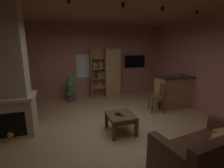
{
  "coord_description": "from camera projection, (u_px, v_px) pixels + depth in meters",
  "views": [
    {
      "loc": [
        -1.24,
        -3.47,
        1.96
      ],
      "look_at": [
        0.0,
        0.4,
        1.05
      ],
      "focal_mm": 25.9,
      "sensor_mm": 36.0,
      "label": 1
    }
  ],
  "objects": [
    {
      "name": "wall_back",
      "position": [
        92.0,
        61.0,
        6.56
      ],
      "size": [
        5.94,
        0.06,
        2.9
      ],
      "primitive_type": "cube",
      "color": "#AD7060",
      "rests_on": "ground"
    },
    {
      "name": "track_light_spot_2",
      "position": [
        123.0,
        5.0,
        3.34
      ],
      "size": [
        0.07,
        0.07,
        0.09
      ],
      "primitive_type": "cylinder",
      "color": "black"
    },
    {
      "name": "dining_chair",
      "position": [
        159.0,
        95.0,
        4.99
      ],
      "size": [
        0.5,
        0.5,
        0.92
      ],
      "color": "brown",
      "rests_on": "ground"
    },
    {
      "name": "table_book_1",
      "position": [
        118.0,
        113.0,
        3.74
      ],
      "size": [
        0.13,
        0.12,
        0.03
      ],
      "primitive_type": "cube",
      "rotation": [
        0.0,
        0.0,
        0.17
      ],
      "color": "black",
      "rests_on": "coffee_table"
    },
    {
      "name": "coffee_table",
      "position": [
        121.0,
        118.0,
        3.78
      ],
      "size": [
        0.61,
        0.67,
        0.44
      ],
      "color": "brown",
      "rests_on": "ground"
    },
    {
      "name": "leather_couch",
      "position": [
        208.0,
        157.0,
        2.51
      ],
      "size": [
        1.67,
        1.05,
        0.84
      ],
      "color": "#4C2D1E",
      "rests_on": "ground"
    },
    {
      "name": "window_pane_back",
      "position": [
        85.0,
        66.0,
        6.48
      ],
      "size": [
        0.63,
        0.01,
        0.92
      ],
      "primitive_type": "cube",
      "color": "white"
    },
    {
      "name": "wall_right",
      "position": [
        215.0,
        66.0,
        4.58
      ],
      "size": [
        0.06,
        6.09,
        2.9
      ],
      "primitive_type": "cube",
      "color": "#AD7060",
      "rests_on": "ground"
    },
    {
      "name": "tissue_box",
      "position": [
        177.0,
        74.0,
        5.42
      ],
      "size": [
        0.15,
        0.15,
        0.11
      ],
      "primitive_type": "cube",
      "rotation": [
        0.0,
        0.0,
        -0.26
      ],
      "color": "#995972",
      "rests_on": "kitchen_bar_counter"
    },
    {
      "name": "track_light_spot_3",
      "position": [
        162.0,
        9.0,
        3.67
      ],
      "size": [
        0.07,
        0.07,
        0.09
      ],
      "primitive_type": "cylinder",
      "color": "black"
    },
    {
      "name": "kitchen_bar_counter",
      "position": [
        176.0,
        91.0,
        5.49
      ],
      "size": [
        1.43,
        0.65,
        1.05
      ],
      "color": "#A87F51",
      "rests_on": "ground"
    },
    {
      "name": "track_light_spot_1",
      "position": [
        69.0,
        1.0,
        3.05
      ],
      "size": [
        0.07,
        0.07,
        0.09
      ],
      "primitive_type": "cylinder",
      "color": "black"
    },
    {
      "name": "bookshelf_cabinet",
      "position": [
        110.0,
        73.0,
        6.62
      ],
      "size": [
        1.2,
        0.41,
        1.94
      ],
      "color": "#A87F51",
      "rests_on": "ground"
    },
    {
      "name": "floor",
      "position": [
        117.0,
        129.0,
        4.02
      ],
      "size": [
        5.82,
        6.09,
        0.02
      ],
      "primitive_type": "cube",
      "color": "tan",
      "rests_on": "ground"
    },
    {
      "name": "wall_mounted_tv",
      "position": [
        135.0,
        61.0,
        7.08
      ],
      "size": [
        0.94,
        0.06,
        0.53
      ],
      "color": "black"
    },
    {
      "name": "ceiling",
      "position": [
        118.0,
        2.0,
        3.39
      ],
      "size": [
        5.82,
        6.09,
        0.02
      ],
      "primitive_type": "cube",
      "color": "#8E6B47"
    },
    {
      "name": "track_light_spot_4",
      "position": [
        197.0,
        12.0,
        4.0
      ],
      "size": [
        0.07,
        0.07,
        0.09
      ],
      "primitive_type": "cylinder",
      "color": "black"
    },
    {
      "name": "table_book_0",
      "position": [
        122.0,
        115.0,
        3.7
      ],
      "size": [
        0.13,
        0.13,
        0.02
      ],
      "primitive_type": "cube",
      "rotation": [
        0.0,
        0.0,
        -0.29
      ],
      "color": "black",
      "rests_on": "coffee_table"
    },
    {
      "name": "potted_floor_plant",
      "position": [
        70.0,
        88.0,
        6.02
      ],
      "size": [
        0.35,
        0.33,
        0.93
      ],
      "color": "#4C4C51",
      "rests_on": "ground"
    },
    {
      "name": "stone_fireplace",
      "position": [
        7.0,
        78.0,
        3.52
      ],
      "size": [
        1.02,
        0.79,
        2.9
      ],
      "color": "#BCAD8E",
      "rests_on": "ground"
    }
  ]
}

